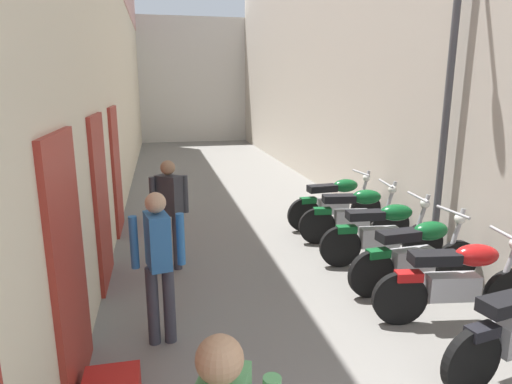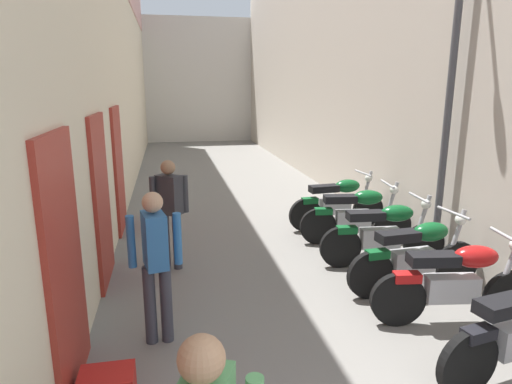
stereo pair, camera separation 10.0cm
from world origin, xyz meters
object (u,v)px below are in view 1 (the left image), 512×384
at_px(motorcycle_fourth, 458,280).
at_px(motorcycle_eighth, 336,201).
at_px(motorcycle_sixth, 383,232).
at_px(pedestrian_mid_alley, 159,258).
at_px(motorcycle_seventh, 355,214).
at_px(motorcycle_fifth, 417,253).
at_px(street_lamp, 445,66).
at_px(pedestrian_further_down, 170,207).

distance_m(motorcycle_fourth, motorcycle_eighth, 3.42).
xyz_separation_m(motorcycle_sixth, pedestrian_mid_alley, (-3.15, -1.38, 0.42)).
relative_size(motorcycle_sixth, motorcycle_seventh, 1.00).
bearing_deg(motorcycle_fourth, motorcycle_fifth, 89.99).
bearing_deg(motorcycle_fourth, street_lamp, 66.38).
bearing_deg(motorcycle_fifth, motorcycle_seventh, 90.00).
xyz_separation_m(motorcycle_eighth, pedestrian_further_down, (-3.00, -1.30, 0.42)).
bearing_deg(pedestrian_further_down, motorcycle_fourth, -35.36).
height_order(motorcycle_seventh, street_lamp, street_lamp).
distance_m(motorcycle_fourth, motorcycle_sixth, 1.66).
relative_size(motorcycle_fifth, motorcycle_eighth, 1.00).
bearing_deg(street_lamp, motorcycle_fourth, -113.62).
height_order(motorcycle_seventh, pedestrian_mid_alley, pedestrian_mid_alley).
height_order(motorcycle_fourth, pedestrian_mid_alley, pedestrian_mid_alley).
bearing_deg(motorcycle_sixth, pedestrian_mid_alley, -156.39).
xyz_separation_m(motorcycle_fourth, motorcycle_fifth, (0.00, 0.80, 0.00)).
xyz_separation_m(pedestrian_mid_alley, street_lamp, (3.85, 1.32, 1.89)).
bearing_deg(street_lamp, motorcycle_sixth, 175.45).
distance_m(motorcycle_sixth, motorcycle_eighth, 1.76).
xyz_separation_m(pedestrian_mid_alley, pedestrian_further_down, (0.15, 1.84, 0.00)).
height_order(motorcycle_fourth, motorcycle_seventh, same).
bearing_deg(pedestrian_mid_alley, motorcycle_eighth, 44.89).
bearing_deg(motorcycle_eighth, pedestrian_further_down, -156.62).
height_order(motorcycle_sixth, motorcycle_eighth, same).
relative_size(motorcycle_fifth, pedestrian_mid_alley, 1.18).
bearing_deg(pedestrian_further_down, motorcycle_seventh, 9.06).
relative_size(motorcycle_fourth, street_lamp, 0.38).
relative_size(motorcycle_fourth, pedestrian_mid_alley, 1.17).
xyz_separation_m(motorcycle_sixth, motorcycle_seventh, (-0.00, 0.94, 0.00)).
xyz_separation_m(motorcycle_fourth, street_lamp, (0.70, 1.61, 2.30)).
bearing_deg(motorcycle_fifth, pedestrian_mid_alley, -170.70).
distance_m(motorcycle_seventh, pedestrian_mid_alley, 3.94).
height_order(motorcycle_fifth, motorcycle_sixth, same).
relative_size(motorcycle_fifth, pedestrian_further_down, 1.18).
distance_m(motorcycle_fourth, motorcycle_fifth, 0.80).
distance_m(motorcycle_fourth, pedestrian_further_down, 3.70).
relative_size(pedestrian_mid_alley, street_lamp, 0.33).
xyz_separation_m(motorcycle_fifth, motorcycle_sixth, (-0.00, 0.86, 0.00)).
xyz_separation_m(motorcycle_fifth, pedestrian_mid_alley, (-3.15, -0.52, 0.42)).
relative_size(motorcycle_sixth, motorcycle_eighth, 1.00).
bearing_deg(motorcycle_fourth, motorcycle_sixth, 90.00).
bearing_deg(motorcycle_eighth, motorcycle_fifth, -90.00).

